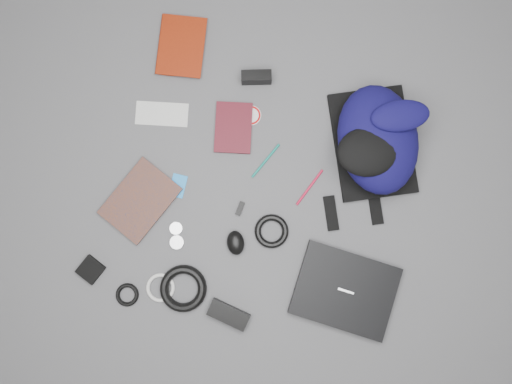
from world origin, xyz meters
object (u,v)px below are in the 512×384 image
(compact_camera, at_px, (256,77))
(pouch, at_px, (91,270))
(dvd_case, at_px, (233,128))
(power_brick, at_px, (229,314))
(comic_book, at_px, (120,184))
(mouse, at_px, (236,243))
(backpack, at_px, (378,140))
(textbook_red, at_px, (158,44))
(laptop, at_px, (345,290))

(compact_camera, distance_m, pouch, 0.91)
(dvd_case, relative_size, power_brick, 1.29)
(comic_book, distance_m, mouse, 0.47)
(dvd_case, bearing_deg, power_brick, -88.35)
(comic_book, relative_size, compact_camera, 2.38)
(backpack, height_order, mouse, backpack)
(textbook_red, xyz_separation_m, comic_book, (0.02, -0.53, -0.00))
(textbook_red, xyz_separation_m, power_brick, (0.53, -0.86, 0.01))
(textbook_red, height_order, comic_book, textbook_red)
(dvd_case, height_order, compact_camera, compact_camera)
(textbook_red, relative_size, comic_book, 0.88)
(textbook_red, distance_m, mouse, 0.78)
(textbook_red, height_order, compact_camera, compact_camera)
(mouse, bearing_deg, backpack, 28.14)
(textbook_red, bearing_deg, power_brick, -68.85)
(compact_camera, height_order, pouch, compact_camera)
(backpack, distance_m, compact_camera, 0.49)
(backpack, height_order, compact_camera, backpack)
(laptop, distance_m, mouse, 0.42)
(mouse, bearing_deg, dvd_case, 83.59)
(compact_camera, xyz_separation_m, power_brick, (0.15, -0.84, -0.01))
(textbook_red, distance_m, dvd_case, 0.42)
(laptop, distance_m, dvd_case, 0.71)
(power_brick, bearing_deg, comic_book, 155.33)
(power_brick, bearing_deg, dvd_case, 113.55)
(compact_camera, bearing_deg, dvd_case, -116.40)
(laptop, xyz_separation_m, compact_camera, (-0.52, 0.64, 0.01))
(laptop, distance_m, comic_book, 0.89)
(laptop, relative_size, dvd_case, 1.84)
(comic_book, xyz_separation_m, dvd_case, (0.33, 0.31, -0.00))
(comic_book, relative_size, dvd_case, 1.39)
(laptop, xyz_separation_m, textbook_red, (-0.90, 0.66, -0.00))
(textbook_red, distance_m, compact_camera, 0.38)
(backpack, distance_m, dvd_case, 0.51)
(textbook_red, bearing_deg, laptop, -46.91)
(backpack, bearing_deg, compact_camera, 142.57)
(backpack, relative_size, comic_book, 1.66)
(power_brick, bearing_deg, textbook_red, 129.80)
(power_brick, xyz_separation_m, pouch, (-0.51, 0.01, -0.01))
(backpack, distance_m, mouse, 0.61)
(mouse, bearing_deg, power_brick, -103.23)
(comic_book, relative_size, pouch, 3.35)
(backpack, relative_size, compact_camera, 3.96)
(mouse, xyz_separation_m, pouch, (-0.47, -0.24, -0.01))
(mouse, height_order, power_brick, mouse)
(textbook_red, xyz_separation_m, compact_camera, (0.38, -0.02, 0.02))
(laptop, xyz_separation_m, pouch, (-0.88, -0.19, -0.01))
(laptop, bearing_deg, comic_book, 172.43)
(dvd_case, distance_m, pouch, 0.72)
(comic_book, bearing_deg, mouse, 11.97)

